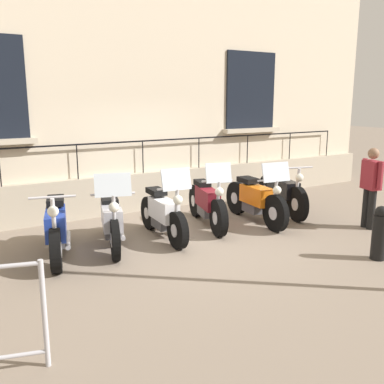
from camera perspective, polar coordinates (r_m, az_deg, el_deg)
name	(u,v)px	position (r m, az deg, el deg)	size (l,w,h in m)	color
ground_plane	(193,235)	(7.96, 0.18, -5.70)	(60.00, 60.00, 0.00)	gray
building_facade	(133,64)	(9.84, -7.83, 16.38)	(0.82, 13.82, 6.62)	beige
motorcycle_blue	(57,230)	(7.12, -17.46, -4.76)	(1.99, 0.84, 1.11)	black
motorcycle_silver	(112,222)	(7.33, -10.54, -3.86)	(1.89, 0.85, 1.36)	black
motorcycle_white	(163,215)	(7.67, -3.82, -3.01)	(1.90, 0.62, 1.34)	black
motorcycle_maroon	(207,204)	(8.41, 2.01, -1.55)	(2.06, 0.78, 1.34)	black
motorcycle_orange	(256,200)	(8.74, 8.42, -1.04)	(2.12, 0.70, 1.30)	black
motorcycle_black	(282,192)	(9.57, 11.78, -0.03)	(2.09, 0.90, 1.11)	black
bollard	(380,233)	(7.27, 23.54, -4.96)	(0.22, 0.22, 0.85)	black
pedestrian_standing	(371,184)	(8.85, 22.56, 0.97)	(0.52, 0.30, 1.55)	black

